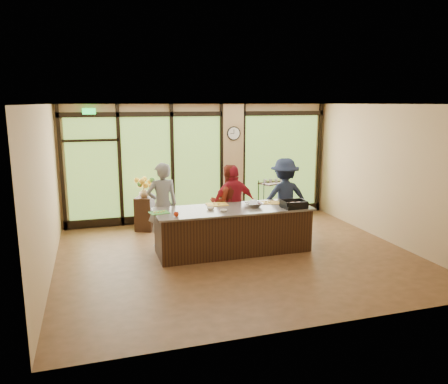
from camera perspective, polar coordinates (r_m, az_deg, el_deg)
floor at (r=8.89m, az=1.78°, el=-8.33°), size 7.00×7.00×0.00m
ceiling at (r=8.36m, az=1.91°, el=11.40°), size 7.00×7.00×0.00m
back_wall at (r=11.34m, az=-3.04°, el=3.83°), size 7.00×0.00×7.00m
left_wall at (r=8.10m, az=-22.32°, el=-0.16°), size 0.00×6.00×6.00m
right_wall at (r=10.16m, az=20.89°, el=2.18°), size 0.00×6.00×6.00m
window_wall at (r=11.35m, az=-2.18°, el=3.31°), size 6.90×0.12×3.00m
island_base at (r=9.02m, az=1.19°, el=-5.08°), size 3.10×1.00×0.88m
countertop at (r=8.90m, az=1.20°, el=-2.24°), size 3.20×1.10×0.04m
wall_clock at (r=11.37m, az=1.28°, el=7.66°), size 0.36×0.04×0.36m
cook_left at (r=9.32m, az=-8.04°, el=-1.68°), size 0.70×0.50×1.81m
cook_midleft at (r=9.69m, az=0.58°, el=-1.40°), size 0.89×0.72×1.70m
cook_midright at (r=9.60m, az=1.29°, el=-1.55°), size 1.00×0.43×1.69m
cook_right at (r=10.03m, az=7.88°, el=-0.74°), size 1.23×0.78×1.81m
roasting_pan at (r=9.03m, az=9.12°, el=-1.78°), size 0.50×0.40×0.08m
mixing_bowl at (r=9.04m, az=3.93°, el=-1.64°), size 0.36×0.36×0.09m
cutting_board_left at (r=8.60m, az=-8.45°, el=-2.68°), size 0.41×0.34×0.01m
cutting_board_center at (r=9.19m, az=-0.93°, el=-1.62°), size 0.45×0.35×0.01m
cutting_board_right at (r=9.41m, az=5.99°, el=-1.37°), size 0.48×0.41×0.01m
prep_bowl_near at (r=8.60m, az=-0.06°, el=-2.44°), size 0.18×0.18×0.04m
prep_bowl_mid at (r=8.77m, az=-1.77°, el=-2.16°), size 0.19×0.19×0.05m
prep_bowl_far at (r=9.51m, az=3.85°, el=-1.14°), size 0.17×0.17×0.03m
red_ramekin at (r=8.29m, az=-6.25°, el=-2.92°), size 0.13×0.13×0.08m
flower_stand at (r=10.68m, az=-10.30°, el=-2.81°), size 0.54×0.54×0.81m
flower_vase at (r=10.56m, az=-10.41°, el=-0.04°), size 0.27×0.27×0.24m
bar_cart at (r=11.87m, az=6.40°, el=-0.21°), size 0.86×0.69×1.03m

